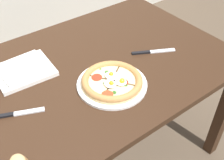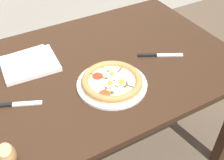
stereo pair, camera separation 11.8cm
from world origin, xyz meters
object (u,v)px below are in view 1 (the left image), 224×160
at_px(dining_table, 75,89).
at_px(pizza, 112,82).
at_px(knife_main, 17,114).
at_px(knife_spare, 153,52).
at_px(napkin_folded, 24,70).

height_order(dining_table, pizza, pizza).
bearing_deg(knife_main, dining_table, 38.32).
bearing_deg(dining_table, knife_spare, -12.64).
distance_m(pizza, napkin_folded, 0.41).
distance_m(dining_table, knife_main, 0.32).
height_order(dining_table, napkin_folded, napkin_folded).
relative_size(dining_table, pizza, 5.09).
bearing_deg(dining_table, pizza, -59.98).
bearing_deg(dining_table, knife_main, -165.15).
distance_m(pizza, knife_spare, 0.32).
xyz_separation_m(dining_table, pizza, (0.09, -0.16, 0.11)).
bearing_deg(knife_spare, pizza, -138.77).
relative_size(pizza, napkin_folded, 1.16).
bearing_deg(pizza, knife_main, 167.62).
bearing_deg(napkin_folded, pizza, -49.10).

